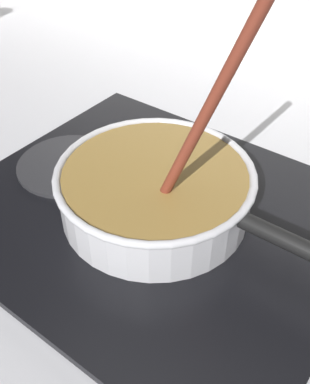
{
  "coord_description": "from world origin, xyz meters",
  "views": [
    {
      "loc": [
        0.39,
        -0.14,
        0.45
      ],
      "look_at": [
        0.11,
        0.24,
        0.05
      ],
      "focal_mm": 41.41,
      "sensor_mm": 36.0,
      "label": 1
    }
  ],
  "objects": [
    {
      "name": "spare_burner",
      "position": [
        -0.07,
        0.24,
        0.01
      ],
      "size": [
        0.17,
        0.17,
        0.01
      ],
      "primitive_type": "cylinder",
      "color": "#262628",
      "rests_on": "hob_plate"
    },
    {
      "name": "cooking_pan",
      "position": [
        0.11,
        0.24,
        0.05
      ],
      "size": [
        0.44,
        0.28,
        0.33
      ],
      "color": "silver",
      "rests_on": "hob_plate"
    },
    {
      "name": "hob_plate",
      "position": [
        0.11,
        0.24,
        0.01
      ],
      "size": [
        0.56,
        0.48,
        0.01
      ],
      "primitive_type": "cube",
      "color": "black",
      "rests_on": "ground"
    },
    {
      "name": "burner_ring",
      "position": [
        0.11,
        0.24,
        0.02
      ],
      "size": [
        0.19,
        0.19,
        0.01
      ],
      "primitive_type": "torus",
      "color": "#592D0C",
      "rests_on": "hob_plate"
    }
  ]
}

